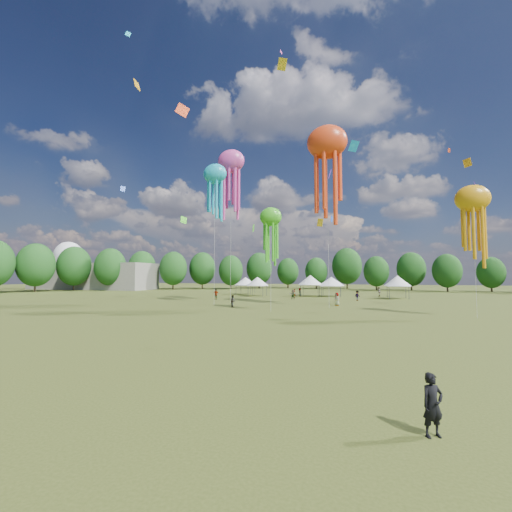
# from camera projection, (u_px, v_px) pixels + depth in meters

# --- Properties ---
(ground) EXTENTS (300.00, 300.00, 0.00)m
(ground) POSITION_uv_depth(u_px,v_px,m) (203.00, 387.00, 12.59)
(ground) COLOR #384416
(ground) RESTS_ON ground
(observer_main) EXTENTS (0.73, 0.64, 1.68)m
(observer_main) POSITION_uv_depth(u_px,v_px,m) (433.00, 405.00, 8.73)
(observer_main) COLOR black
(observer_main) RESTS_ON ground
(spectator_near) EXTENTS (1.00, 0.99, 1.62)m
(spectator_near) POSITION_uv_depth(u_px,v_px,m) (233.00, 301.00, 44.22)
(spectator_near) COLOR gray
(spectator_near) RESTS_ON ground
(spectators_far) EXTENTS (29.76, 24.06, 1.91)m
(spectators_far) POSITION_uv_depth(u_px,v_px,m) (315.00, 294.00, 58.99)
(spectators_far) COLOR gray
(spectators_far) RESTS_ON ground
(festival_tents) EXTENTS (36.22, 10.25, 4.38)m
(festival_tents) POSITION_uv_depth(u_px,v_px,m) (307.00, 281.00, 67.17)
(festival_tents) COLOR #47474C
(festival_tents) RESTS_ON ground
(show_kites) EXTENTS (35.14, 13.30, 24.86)m
(show_kites) POSITION_uv_depth(u_px,v_px,m) (292.00, 176.00, 45.45)
(show_kites) COLOR #17A7CA
(show_kites) RESTS_ON ground
(small_kites) EXTENTS (69.55, 60.89, 45.71)m
(small_kites) POSITION_uv_depth(u_px,v_px,m) (308.00, 125.00, 56.16)
(small_kites) COLOR #17A7CA
(small_kites) RESTS_ON ground
(treeline) EXTENTS (201.57, 95.24, 13.43)m
(treeline) POSITION_uv_depth(u_px,v_px,m) (306.00, 266.00, 74.03)
(treeline) COLOR #38281C
(treeline) RESTS_ON ground
(hangar) EXTENTS (40.00, 12.00, 8.00)m
(hangar) POSITION_uv_depth(u_px,v_px,m) (93.00, 276.00, 101.72)
(hangar) COLOR gray
(hangar) RESTS_ON ground
(radome) EXTENTS (9.00, 9.00, 16.00)m
(radome) POSITION_uv_depth(u_px,v_px,m) (68.00, 259.00, 112.24)
(radome) COLOR white
(radome) RESTS_ON ground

